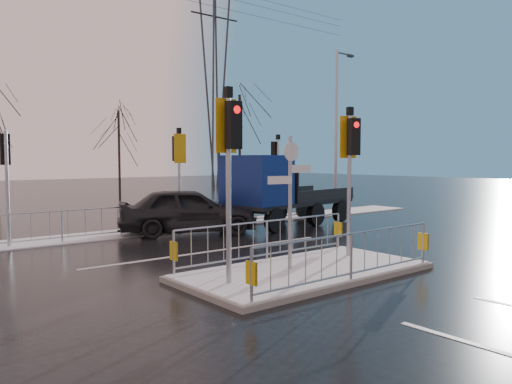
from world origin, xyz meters
TOP-DOWN VIEW (x-y plane):
  - ground at (0.00, 0.00)m, footprint 120.00×120.00m
  - snow_verge at (0.00, 8.60)m, footprint 30.00×2.00m
  - lane_markings at (0.00, -0.33)m, footprint 8.00×11.38m
  - traffic_island at (-0.01, 0.01)m, footprint 6.00×3.04m
  - far_kerb_fixtures at (0.29, 8.09)m, footprint 18.00×0.65m
  - car_far_lane at (1.19, 7.17)m, footprint 5.32×3.79m
  - flatbed_truck at (4.57, 6.51)m, footprint 6.39×3.17m
  - tree_far_b at (6.00, 24.00)m, footprint 3.25×3.25m
  - tree_far_c at (14.00, 21.00)m, footprint 4.00×4.00m
  - street_lamp_right at (10.57, 8.50)m, footprint 1.25×0.18m
  - pylon_wires at (16.88, 30.00)m, footprint 70.00×2.38m

SIDE VIEW (x-z plane):
  - ground at x=0.00m, z-range 0.00..0.00m
  - lane_markings at x=0.00m, z-range 0.00..0.01m
  - snow_verge at x=0.00m, z-range 0.00..0.04m
  - traffic_island at x=-0.01m, z-range -1.68..2.47m
  - car_far_lane at x=1.19m, z-range 0.00..1.68m
  - far_kerb_fixtures at x=0.29m, z-range -0.90..2.93m
  - flatbed_truck at x=4.57m, z-range 0.09..2.93m
  - tree_far_b at x=6.00m, z-range 1.11..7.25m
  - street_lamp_right at x=10.57m, z-range 0.39..8.39m
  - tree_far_c at x=14.00m, z-range 1.37..8.92m
  - pylon_wires at x=16.88m, z-range 1.05..21.02m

